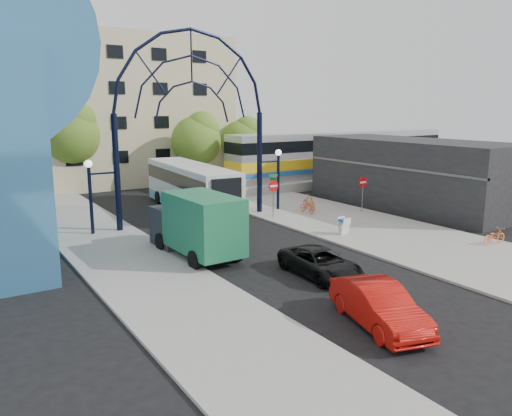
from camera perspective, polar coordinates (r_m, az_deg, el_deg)
ground at (r=21.59m, az=9.70°, el=-8.62°), size 120.00×120.00×0.00m
sidewalk_east at (r=29.76m, az=15.96°, el=-3.18°), size 8.00×56.00×0.12m
plaza_west at (r=23.29m, az=-12.78°, el=-7.08°), size 5.00×50.00×0.12m
gateway_arch at (r=32.03m, az=-7.32°, el=13.52°), size 13.64×0.44×12.10m
stop_sign at (r=33.13m, az=2.00°, el=2.14°), size 0.80×0.07×2.50m
do_not_enter_sign at (r=35.55m, az=12.11°, el=2.50°), size 0.76×0.07×2.48m
street_name_sign at (r=33.82m, az=1.98°, el=2.57°), size 0.70×0.70×2.80m
sandwich_board at (r=29.25m, az=10.01°, el=-1.78°), size 0.55×0.61×0.99m
commercial_block_east at (r=39.13m, az=17.37°, el=3.82°), size 6.00×16.00×5.00m
apartment_block at (r=52.29m, az=-15.36°, el=10.68°), size 20.00×12.10×14.00m
train_platform at (r=50.52m, az=9.75°, el=3.38°), size 32.00×5.00×0.80m
train_car at (r=50.23m, az=9.85°, el=6.21°), size 25.10×3.05×4.20m
tree_north_a at (r=45.49m, az=-6.70°, el=7.92°), size 4.48×4.48×7.00m
tree_north_b at (r=45.93m, az=-20.38°, el=8.15°), size 5.12×5.12×8.00m
tree_north_c at (r=50.14m, az=-1.49°, el=7.94°), size 4.16×4.16×6.50m
city_bus at (r=36.04m, az=-7.43°, el=2.40°), size 3.59×12.27×3.33m
green_truck at (r=25.02m, az=-6.94°, el=-1.90°), size 2.62×6.44×3.22m
black_suv at (r=22.31m, az=7.36°, el=-6.22°), size 2.26×4.52×1.23m
red_sedan at (r=17.75m, az=13.85°, el=-10.75°), size 2.70×4.78×1.49m
bike_near_a at (r=34.78m, az=5.86°, el=0.12°), size 0.63×1.65×0.85m
bike_near_b at (r=35.71m, az=6.09°, el=0.63°), size 0.88×1.93×1.12m
bike_far_a at (r=29.74m, az=25.58°, el=-2.91°), size 1.67×0.71×0.85m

